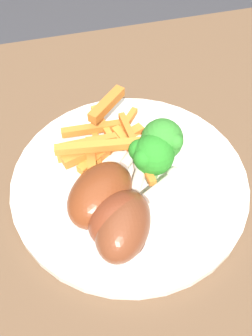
# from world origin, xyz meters

# --- Properties ---
(dining_table) EXTENTS (0.95, 0.75, 0.72)m
(dining_table) POSITION_xyz_m (0.00, 0.00, 0.60)
(dining_table) COLOR brown
(dining_table) RESTS_ON ground_plane
(dinner_plate) EXTENTS (0.27, 0.27, 0.01)m
(dinner_plate) POSITION_xyz_m (-0.07, -0.06, 0.72)
(dinner_plate) COLOR white
(dinner_plate) RESTS_ON dining_table
(broccoli_floret_front) EXTENTS (0.05, 0.05, 0.06)m
(broccoli_floret_front) POSITION_xyz_m (-0.09, -0.06, 0.77)
(broccoli_floret_front) COLOR #8FBB5B
(broccoli_floret_front) RESTS_ON dinner_plate
(broccoli_floret_middle) EXTENTS (0.05, 0.05, 0.06)m
(broccoli_floret_middle) POSITION_xyz_m (-0.11, -0.07, 0.77)
(broccoli_floret_middle) COLOR #7EB04B
(broccoli_floret_middle) RESTS_ON dinner_plate
(carrot_fries_pile) EXTENTS (0.14, 0.15, 0.04)m
(carrot_fries_pile) POSITION_xyz_m (-0.05, -0.10, 0.75)
(carrot_fries_pile) COLOR orange
(carrot_fries_pile) RESTS_ON dinner_plate
(chicken_drumstick_near) EXTENTS (0.12, 0.09, 0.05)m
(chicken_drumstick_near) POSITION_xyz_m (-0.04, 0.00, 0.75)
(chicken_drumstick_near) COLOR #4D1C10
(chicken_drumstick_near) RESTS_ON dinner_plate
(chicken_drumstick_far) EXTENTS (0.09, 0.12, 0.05)m
(chicken_drumstick_far) POSITION_xyz_m (-0.04, 0.01, 0.75)
(chicken_drumstick_far) COLOR #4B1E11
(chicken_drumstick_far) RESTS_ON dinner_plate
(chicken_drumstick_extra) EXTENTS (0.12, 0.12, 0.05)m
(chicken_drumstick_extra) POSITION_xyz_m (-0.03, -0.03, 0.75)
(chicken_drumstick_extra) COLOR #4D1D0D
(chicken_drumstick_extra) RESTS_ON dinner_plate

